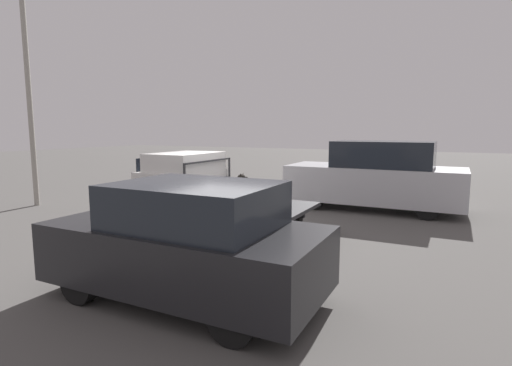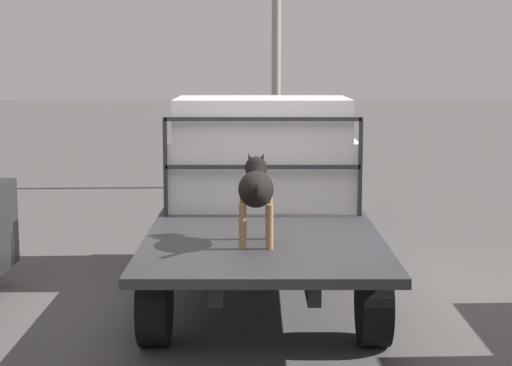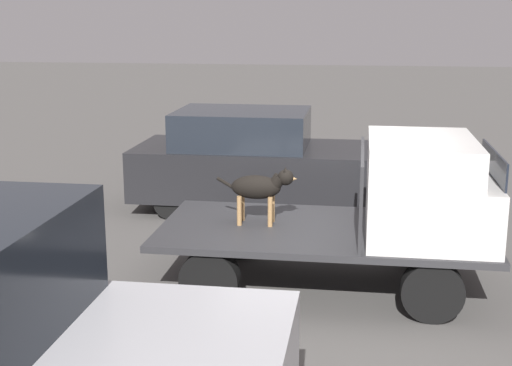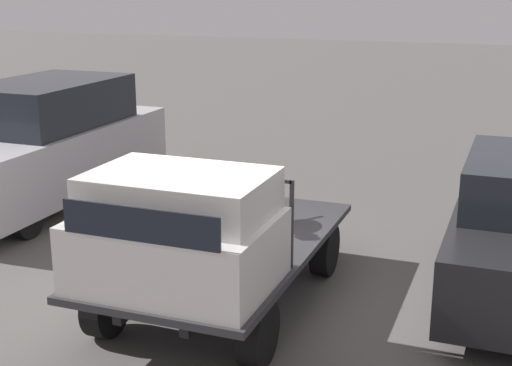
# 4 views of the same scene
# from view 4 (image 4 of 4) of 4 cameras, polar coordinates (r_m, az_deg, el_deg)

# --- Properties ---
(ground_plane) EXTENTS (80.00, 80.00, 0.00)m
(ground_plane) POSITION_cam_4_polar(r_m,az_deg,el_deg) (8.78, -2.42, -9.40)
(ground_plane) COLOR #514F4C
(flatbed_truck) EXTENTS (4.04, 2.09, 0.75)m
(flatbed_truck) POSITION_cam_4_polar(r_m,az_deg,el_deg) (8.56, -2.46, -5.98)
(flatbed_truck) COLOR black
(flatbed_truck) RESTS_ON ground
(truck_cab) EXTENTS (1.46, 1.97, 1.14)m
(truck_cab) POSITION_cam_4_polar(r_m,az_deg,el_deg) (7.28, -6.28, -3.92)
(truck_cab) COLOR silver
(truck_cab) RESTS_ON flatbed_truck
(truck_headboard) EXTENTS (0.04, 1.97, 0.99)m
(truck_headboard) POSITION_cam_4_polar(r_m,az_deg,el_deg) (7.90, -3.79, -1.45)
(truck_headboard) COLOR #2D2D30
(truck_headboard) RESTS_ON flatbed_truck
(dog) EXTENTS (1.01, 0.30, 0.74)m
(dog) POSITION_cam_4_polar(r_m,az_deg,el_deg) (9.02, -0.14, -0.42)
(dog) COLOR #9E7547
(dog) RESTS_ON flatbed_truck
(parked_pickup_far) EXTENTS (5.22, 2.01, 2.11)m
(parked_pickup_far) POSITION_cam_4_polar(r_m,az_deg,el_deg) (12.88, -16.57, 2.96)
(parked_pickup_far) COLOR black
(parked_pickup_far) RESTS_ON ground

